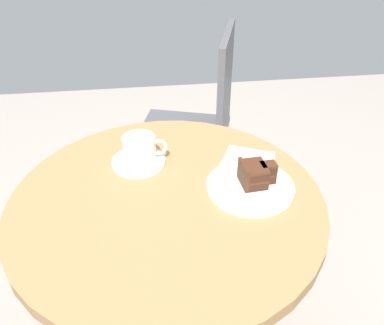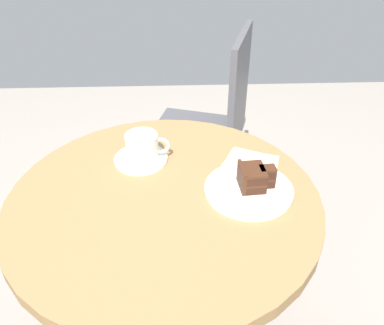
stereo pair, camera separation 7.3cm
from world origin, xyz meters
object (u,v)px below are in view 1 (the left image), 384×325
at_px(cafe_chair, 203,118).
at_px(teaspoon, 124,165).
at_px(saucer, 139,161).
at_px(cake_slice, 255,174).
at_px(coffee_cup, 140,148).
at_px(napkin, 249,162).
at_px(cake_plate, 250,187).
at_px(fork, 227,175).

bearing_deg(cafe_chair, teaspoon, -10.00).
xyz_separation_m(saucer, cake_slice, (0.28, -0.14, 0.03)).
xyz_separation_m(coffee_cup, napkin, (0.29, -0.04, -0.04)).
distance_m(cake_plate, cake_slice, 0.04).
bearing_deg(napkin, cake_slice, -97.72).
height_order(cake_slice, cafe_chair, cafe_chair).
bearing_deg(saucer, cake_slice, -26.34).
relative_size(cake_plate, cafe_chair, 0.25).
xyz_separation_m(cake_slice, fork, (-0.06, 0.04, -0.02)).
bearing_deg(teaspoon, cake_plate, -170.66).
relative_size(coffee_cup, teaspoon, 1.31).
height_order(saucer, coffee_cup, coffee_cup).
xyz_separation_m(napkin, cafe_chair, (-0.04, 0.60, -0.20)).
bearing_deg(coffee_cup, cake_plate, -29.50).
relative_size(teaspoon, cafe_chair, 0.10).
bearing_deg(coffee_cup, cafe_chair, 65.63).
height_order(fork, cafe_chair, cafe_chair).
distance_m(cake_plate, fork, 0.07).
relative_size(fork, napkin, 0.89).
height_order(cake_slice, fork, cake_slice).
height_order(cake_slice, napkin, cake_slice).
xyz_separation_m(teaspoon, cake_slice, (0.32, -0.12, 0.03)).
distance_m(coffee_cup, cake_slice, 0.31).
distance_m(teaspoon, cake_plate, 0.34).
distance_m(cake_slice, fork, 0.08).
bearing_deg(fork, cafe_chair, 1.35).
bearing_deg(cake_plate, fork, 139.78).
distance_m(fork, cafe_chair, 0.70).
xyz_separation_m(teaspoon, cake_plate, (0.31, -0.12, -0.01)).
distance_m(napkin, cafe_chair, 0.64).
relative_size(saucer, cafe_chair, 0.16).
xyz_separation_m(coffee_cup, cafe_chair, (0.26, 0.56, -0.24)).
bearing_deg(fork, coffee_cup, 68.11).
xyz_separation_m(cake_slice, cafe_chair, (-0.02, 0.71, -0.23)).
bearing_deg(napkin, coffee_cup, 172.30).
height_order(cake_plate, cafe_chair, cafe_chair).
height_order(coffee_cup, fork, coffee_cup).
height_order(cake_plate, napkin, cake_plate).
xyz_separation_m(cake_plate, cake_slice, (0.01, 0.01, 0.03)).
bearing_deg(cake_plate, napkin, 77.10).
height_order(teaspoon, fork, fork).
relative_size(napkin, cafe_chair, 0.20).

